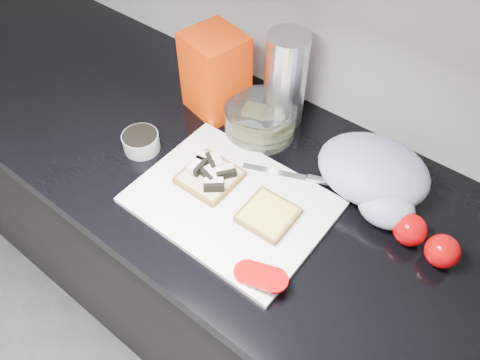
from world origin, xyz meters
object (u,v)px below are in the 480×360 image
at_px(cutting_board, 231,202).
at_px(bread_bag, 216,74).
at_px(glass_bowl, 260,120).
at_px(steel_canister, 285,80).

bearing_deg(cutting_board, bread_bag, 135.35).
xyz_separation_m(cutting_board, glass_bowl, (-0.09, 0.22, 0.03)).
relative_size(glass_bowl, bread_bag, 0.84).
bearing_deg(bread_bag, cutting_board, -31.69).
height_order(cutting_board, glass_bowl, glass_bowl).
relative_size(bread_bag, steel_canister, 0.88).
bearing_deg(cutting_board, glass_bowl, 111.66).
xyz_separation_m(cutting_board, steel_canister, (-0.07, 0.29, 0.11)).
bearing_deg(glass_bowl, steel_canister, 75.77).
bearing_deg(glass_bowl, cutting_board, -68.34).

